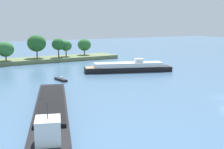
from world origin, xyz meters
TOP-DOWN VIEW (x-y plane):
  - treeline_island at (-18.04, 72.49)m, footprint 68.91×11.42m
  - fishing_skiff at (-20.77, 33.67)m, footprint 1.64×5.46m
  - cargo_barge at (-32.73, 7.21)m, footprint 16.87×34.37m
  - white_riverboat at (1.57, 36.60)m, footprint 25.93×13.65m

SIDE VIEW (x-z plane):
  - fishing_skiff at x=-20.77m, z-range -0.23..0.81m
  - cargo_barge at x=-32.73m, z-range -1.98..3.94m
  - white_riverboat at x=1.57m, z-range -1.34..3.90m
  - treeline_island at x=-18.04m, z-range -1.56..8.37m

